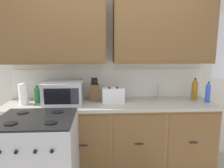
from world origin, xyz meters
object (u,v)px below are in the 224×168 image
Objects in this scene: toaster at (113,95)px; paper_towel_roll at (24,94)px; bottle_green at (37,94)px; stove_range at (39,161)px; bottle_blue at (208,92)px; microwave at (63,93)px; bottle_amber at (195,89)px; knife_block at (95,92)px.

paper_towel_roll reaches higher than toaster.
toaster is at bearing -1.37° from bottle_green.
bottle_green is at bearing 103.87° from stove_range.
toaster is at bearing 176.42° from bottle_blue.
microwave is 1.71× the size of toaster.
microwave is 1.62× the size of bottle_amber.
bottle_blue reaches higher than stove_range.
stove_range is 3.39× the size of toaster.
bottle_amber is 0.18m from bottle_blue.
bottle_amber is at bearing 1.05° from bottle_green.
bottle_amber is (1.34, -0.03, 0.03)m from knife_block.
paper_towel_roll is (-1.12, -0.03, 0.03)m from toaster.
knife_block is at bearing 5.22° from bottle_green.
microwave is at bearing 74.16° from stove_range.
stove_range is 2.18m from bottle_blue.
bottle_amber reaches higher than toaster.
paper_towel_roll is at bearing 179.01° from microwave.
toaster is 1.23× the size of bottle_green.
paper_towel_roll is at bearing -172.02° from knife_block.
knife_block is 1.47m from bottle_blue.
stove_range is 0.86m from microwave.
bottle_amber is at bearing 3.20° from toaster.
microwave is 1.74m from bottle_amber.
knife_block reaches higher than bottle_blue.
bottle_blue is at bearing -1.05° from microwave.
bottle_amber reaches higher than bottle_green.
toaster is 1.02× the size of bottle_blue.
paper_towel_roll is 1.14× the size of bottle_green.
paper_towel_roll is at bearing 117.33° from stove_range.
paper_towel_roll is at bearing 178.96° from bottle_blue.
bottle_amber reaches higher than paper_towel_roll.
stove_range is 2.12m from bottle_amber.
microwave is 0.64m from toaster.
bottle_amber is (2.22, 0.10, 0.01)m from paper_towel_roll.
stove_range is 0.90m from paper_towel_roll.
microwave is at bearing -10.92° from bottle_green.
stove_range is 0.89m from bottle_green.
bottle_green is at bearing 20.47° from paper_towel_roll.
toaster is 0.97m from bottle_green.
bottle_green is (0.15, 0.06, -0.02)m from paper_towel_roll.
stove_range is at bearing -76.13° from bottle_green.
knife_block is 1.13× the size of bottle_blue.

